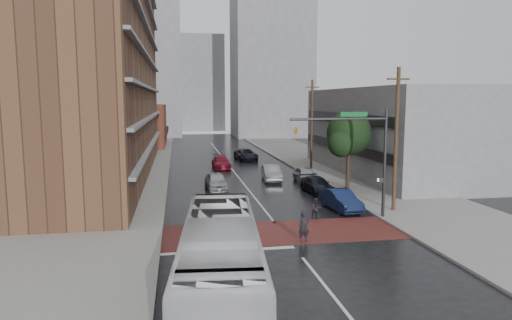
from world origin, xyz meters
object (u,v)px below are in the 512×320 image
object	(u,v)px
car_parked_near	(341,200)
car_travel_a	(216,181)
suv_travel	(246,155)
car_parked_far	(305,175)
pedestrian_b	(316,209)
pedestrian_a	(304,227)
car_parked_mid	(317,185)
car_travel_c	(221,162)
car_travel_b	(271,173)
transit_bus	(221,263)

from	to	relation	value
car_parked_near	car_travel_a	bearing A→B (deg)	126.08
car_travel_a	suv_travel	bearing A→B (deg)	71.75
car_travel_a	car_parked_far	size ratio (longest dim) A/B	1.04
pedestrian_b	pedestrian_a	bearing A→B (deg)	-117.15
suv_travel	car_parked_mid	xyz separation A→B (m)	(2.85, -21.60, -0.08)
car_travel_c	suv_travel	distance (m)	7.44
car_travel_b	car_travel_c	xyz separation A→B (m)	(-4.03, 9.03, -0.06)
transit_bus	car_parked_far	bearing A→B (deg)	72.71
suv_travel	car_travel_b	bearing A→B (deg)	-92.61
car_travel_c	car_parked_near	world-z (taller)	car_parked_near
pedestrian_a	car_travel_c	bearing A→B (deg)	90.80
pedestrian_a	car_travel_a	distance (m)	15.98
car_parked_near	car_parked_mid	world-z (taller)	car_parked_near
pedestrian_b	car_parked_mid	xyz separation A→B (m)	(2.71, 8.43, -0.06)
car_travel_a	car_parked_near	xyz separation A→B (m)	(8.14, -8.90, -0.02)
car_travel_a	car_travel_c	xyz separation A→B (m)	(1.65, 12.58, -0.06)
transit_bus	car_parked_mid	bearing A→B (deg)	68.69
transit_bus	car_travel_a	distance (m)	22.73
car_parked_mid	car_parked_far	distance (m)	4.93
car_travel_b	suv_travel	xyz separation A→B (m)	(-0.18, 15.39, -0.02)
pedestrian_a	suv_travel	size ratio (longest dim) A/B	0.32
car_travel_b	car_parked_near	xyz separation A→B (m)	(2.45, -12.45, -0.02)
transit_bus	car_travel_b	bearing A→B (deg)	79.64
car_travel_c	car_parked_far	size ratio (longest dim) A/B	1.13
transit_bus	suv_travel	world-z (taller)	transit_bus
pedestrian_b	car_parked_mid	distance (m)	8.86
car_travel_c	car_parked_near	distance (m)	22.44
car_parked_mid	car_parked_near	bearing A→B (deg)	-96.52
transit_bus	car_travel_b	distance (m)	27.25
suv_travel	car_parked_near	xyz separation A→B (m)	(2.63, -27.84, -0.01)
car_travel_b	car_travel_a	bearing A→B (deg)	-143.53
pedestrian_a	car_travel_c	size ratio (longest dim) A/B	0.36
car_travel_a	car_parked_mid	bearing A→B (deg)	-19.67
car_travel_a	car_travel_c	size ratio (longest dim) A/B	0.93
pedestrian_b	suv_travel	xyz separation A→B (m)	(-0.14, 30.03, 0.02)
car_travel_a	car_travel_b	xyz separation A→B (m)	(5.69, 3.56, 0.00)
pedestrian_a	suv_travel	bearing A→B (deg)	83.71
pedestrian_b	car_travel_b	size ratio (longest dim) A/B	0.31
car_parked_far	car_parked_near	bearing A→B (deg)	-92.48
car_parked_far	pedestrian_b	bearing A→B (deg)	-102.48
car_travel_a	car_travel_c	bearing A→B (deg)	80.47
suv_travel	car_parked_mid	bearing A→B (deg)	-85.78
transit_bus	car_travel_b	xyz separation A→B (m)	(7.41, 26.21, -0.94)
car_travel_c	car_parked_mid	size ratio (longest dim) A/B	1.05
car_travel_c	car_parked_mid	world-z (taller)	car_travel_c
car_travel_b	car_travel_c	bearing A→B (deg)	118.53
transit_bus	suv_travel	distance (m)	42.23
pedestrian_b	suv_travel	bearing A→B (deg)	88.19
transit_bus	car_travel_a	size ratio (longest dim) A/B	2.77
car_travel_c	suv_travel	xyz separation A→B (m)	(3.85, 6.36, 0.05)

